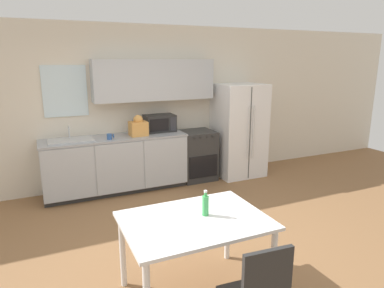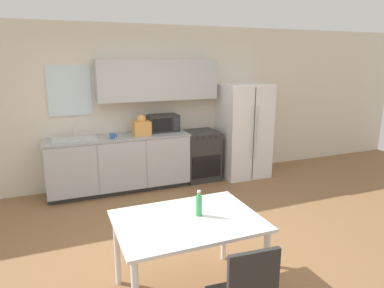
{
  "view_description": "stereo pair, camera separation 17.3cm",
  "coord_description": "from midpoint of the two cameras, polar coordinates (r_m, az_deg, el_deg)",
  "views": [
    {
      "loc": [
        -1.37,
        -3.39,
        2.13
      ],
      "look_at": [
        0.42,
        0.58,
        1.05
      ],
      "focal_mm": 32.0,
      "sensor_mm": 36.0,
      "label": 1
    },
    {
      "loc": [
        -1.21,
        -3.46,
        2.13
      ],
      "look_at": [
        0.42,
        0.58,
        1.05
      ],
      "focal_mm": 32.0,
      "sensor_mm": 36.0,
      "label": 2
    }
  ],
  "objects": [
    {
      "name": "ground_plane",
      "position": [
        4.23,
        -3.32,
        -16.3
      ],
      "size": [
        12.0,
        12.0,
        0.0
      ],
      "primitive_type": "plane",
      "color": "olive"
    },
    {
      "name": "wall_back",
      "position": [
        5.92,
        -10.93,
        6.94
      ],
      "size": [
        12.0,
        0.38,
        2.7
      ],
      "color": "beige",
      "rests_on": "ground_plane"
    },
    {
      "name": "kitchen_counter",
      "position": [
        5.75,
        -13.34,
        -3.27
      ],
      "size": [
        2.3,
        0.63,
        0.92
      ],
      "color": "#333333",
      "rests_on": "ground_plane"
    },
    {
      "name": "oven_range",
      "position": [
        6.19,
        -0.06,
        -1.88
      ],
      "size": [
        0.62,
        0.6,
        0.89
      ],
      "color": "#2D2D2D",
      "rests_on": "ground_plane"
    },
    {
      "name": "refrigerator",
      "position": [
        6.4,
        7.02,
        2.3
      ],
      "size": [
        0.85,
        0.79,
        1.7
      ],
      "color": "white",
      "rests_on": "ground_plane"
    },
    {
      "name": "kitchen_sink",
      "position": [
        5.57,
        -20.42,
        0.64
      ],
      "size": [
        0.66,
        0.43,
        0.2
      ],
      "color": "#B7BABC",
      "rests_on": "kitchen_counter"
    },
    {
      "name": "microwave",
      "position": [
        5.91,
        -6.25,
        3.47
      ],
      "size": [
        0.51,
        0.34,
        0.29
      ],
      "color": "#282828",
      "rests_on": "kitchen_counter"
    },
    {
      "name": "coffee_mug",
      "position": [
        5.48,
        -14.42,
        1.22
      ],
      "size": [
        0.11,
        0.08,
        0.09
      ],
      "color": "#335999",
      "rests_on": "kitchen_counter"
    },
    {
      "name": "grocery_bag_0",
      "position": [
        5.63,
        -9.81,
        2.82
      ],
      "size": [
        0.28,
        0.24,
        0.34
      ],
      "rotation": [
        0.0,
        0.0,
        0.03
      ],
      "color": "#DB994C",
      "rests_on": "kitchen_counter"
    },
    {
      "name": "dining_table",
      "position": [
        3.13,
        -1.15,
        -13.97
      ],
      "size": [
        1.26,
        0.91,
        0.76
      ],
      "color": "white",
      "rests_on": "ground_plane"
    },
    {
      "name": "drink_bottle",
      "position": [
        3.12,
        0.64,
        -10.13
      ],
      "size": [
        0.06,
        0.06,
        0.24
      ],
      "color": "#3FB259",
      "rests_on": "dining_table"
    }
  ]
}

